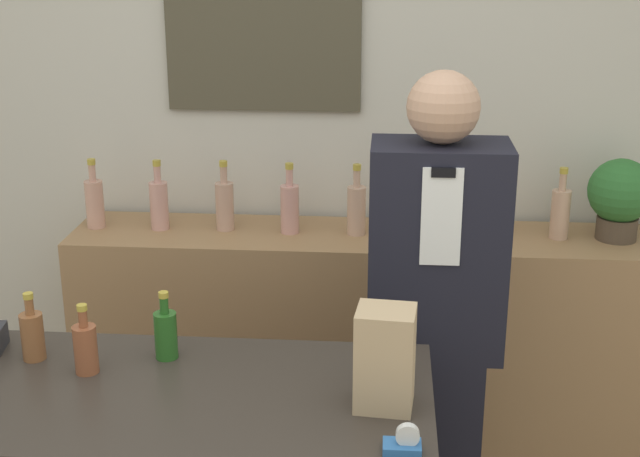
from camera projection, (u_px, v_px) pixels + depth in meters
The scene contains 17 objects.
back_wall at pixel (316, 112), 3.64m from camera, with size 5.20×0.09×2.70m.
back_shelf at pixel (371, 341), 3.65m from camera, with size 2.38×0.44×0.93m.
shopkeeper at pixel (433, 332), 2.86m from camera, with size 0.42×0.27×1.68m.
potted_plant at pixel (620, 196), 3.39m from camera, with size 0.25×0.25×0.32m.
paper_bag at pixel (385, 358), 2.23m from camera, with size 0.16×0.14×0.27m.
tape_dispenser at pixel (404, 443), 2.07m from camera, with size 0.09×0.06×0.07m.
counter_bottle_1 at pixel (32, 334), 2.50m from camera, with size 0.06×0.06×0.20m.
counter_bottle_2 at pixel (85, 347), 2.42m from camera, with size 0.06×0.06×0.20m.
counter_bottle_3 at pixel (166, 333), 2.51m from camera, with size 0.06×0.06×0.20m.
shelf_bottle_0 at pixel (95, 202), 3.55m from camera, with size 0.07×0.07×0.28m.
shelf_bottle_1 at pixel (159, 203), 3.53m from camera, with size 0.07×0.07×0.28m.
shelf_bottle_2 at pixel (225, 204), 3.53m from camera, with size 0.07×0.07×0.28m.
shelf_bottle_3 at pixel (290, 207), 3.49m from camera, with size 0.07×0.07×0.28m.
shelf_bottle_4 at pixel (356, 208), 3.47m from camera, with size 0.07×0.07×0.28m.
shelf_bottle_5 at pixel (424, 210), 3.45m from camera, with size 0.07×0.07×0.28m.
shelf_bottle_6 at pixel (492, 211), 3.44m from camera, with size 0.07×0.07×0.28m.
shelf_bottle_7 at pixel (560, 212), 3.43m from camera, with size 0.07×0.07×0.28m.
Camera 1 is at (0.30, -1.59, 2.06)m, focal length 50.00 mm.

